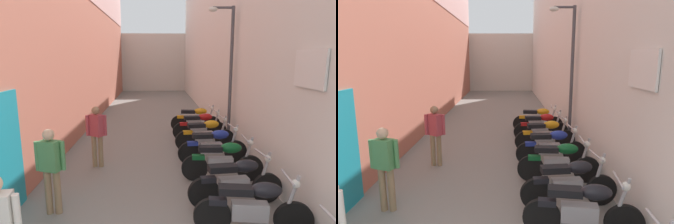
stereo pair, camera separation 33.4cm
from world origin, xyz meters
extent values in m
plane|color=slate|center=(0.00, 8.92, 0.00)|extent=(37.85, 37.85, 0.00)
cube|color=#B76651|center=(-2.73, 10.92, 4.48)|extent=(0.40, 21.85, 8.96)
cube|color=teal|center=(-2.51, 3.40, 1.10)|extent=(0.06, 1.10, 2.20)
cube|color=silver|center=(2.73, 10.92, 3.71)|extent=(0.40, 21.85, 7.43)
cube|color=white|center=(2.50, 3.00, 2.60)|extent=(0.04, 0.90, 0.60)
cube|color=beige|center=(0.00, 22.85, 2.27)|extent=(8.07, 2.00, 4.54)
cylinder|color=#9E9EA3|center=(2.07, 1.42, 1.00)|extent=(0.07, 0.58, 0.04)
cylinder|color=black|center=(2.20, 2.52, 0.30)|extent=(0.61, 0.16, 0.60)
cylinder|color=black|center=(0.96, 2.69, 0.30)|extent=(0.61, 0.16, 0.60)
cube|color=#9E9EA3|center=(1.53, 2.61, 0.42)|extent=(0.58, 0.27, 0.28)
ellipsoid|color=black|center=(1.76, 2.58, 0.78)|extent=(0.51, 0.32, 0.24)
cube|color=black|center=(1.31, 2.64, 0.76)|extent=(0.55, 0.29, 0.12)
cylinder|color=#9E9EA3|center=(2.13, 2.53, 0.65)|extent=(0.25, 0.09, 0.77)
cylinder|color=#9E9EA3|center=(2.06, 2.54, 1.00)|extent=(0.11, 0.58, 0.04)
sphere|color=silver|center=(2.18, 2.52, 0.90)|extent=(0.14, 0.14, 0.14)
cube|color=black|center=(1.04, 2.68, 0.56)|extent=(0.30, 0.18, 0.10)
cylinder|color=black|center=(2.20, 3.61, 0.30)|extent=(0.61, 0.14, 0.60)
cylinder|color=black|center=(0.96, 3.48, 0.30)|extent=(0.61, 0.14, 0.60)
cube|color=#9E9EA3|center=(1.53, 3.54, 0.42)|extent=(0.58, 0.26, 0.28)
ellipsoid|color=black|center=(1.76, 3.57, 0.78)|extent=(0.51, 0.31, 0.24)
cube|color=black|center=(1.30, 3.52, 0.76)|extent=(0.54, 0.27, 0.12)
cylinder|color=#9E9EA3|center=(2.14, 3.61, 0.65)|extent=(0.25, 0.09, 0.77)
cylinder|color=#9E9EA3|center=(2.07, 3.60, 1.00)|extent=(0.10, 0.58, 0.04)
sphere|color=silver|center=(2.18, 3.61, 0.90)|extent=(0.14, 0.14, 0.14)
cube|color=black|center=(1.04, 3.49, 0.56)|extent=(0.29, 0.17, 0.10)
cylinder|color=black|center=(2.21, 4.61, 0.30)|extent=(0.60, 0.11, 0.60)
cylinder|color=black|center=(0.96, 4.68, 0.30)|extent=(0.60, 0.11, 0.60)
cube|color=#9E9EA3|center=(1.53, 4.64, 0.42)|extent=(0.57, 0.23, 0.28)
ellipsoid|color=#0F5123|center=(1.76, 4.63, 0.78)|extent=(0.49, 0.29, 0.24)
cube|color=black|center=(1.30, 4.66, 0.76)|extent=(0.53, 0.25, 0.12)
cylinder|color=#9E9EA3|center=(2.14, 4.61, 0.65)|extent=(0.25, 0.07, 0.77)
cylinder|color=#9E9EA3|center=(2.07, 4.61, 1.00)|extent=(0.07, 0.58, 0.04)
sphere|color=silver|center=(2.19, 4.61, 0.90)|extent=(0.14, 0.14, 0.14)
cube|color=#0F5123|center=(1.04, 4.67, 0.56)|extent=(0.29, 0.16, 0.10)
cylinder|color=black|center=(2.21, 5.77, 0.30)|extent=(0.60, 0.12, 0.60)
cylinder|color=black|center=(0.96, 5.69, 0.30)|extent=(0.60, 0.12, 0.60)
cube|color=#9E9EA3|center=(1.53, 5.73, 0.42)|extent=(0.57, 0.23, 0.28)
ellipsoid|color=navy|center=(1.76, 5.74, 0.78)|extent=(0.49, 0.29, 0.24)
cube|color=black|center=(1.30, 5.71, 0.76)|extent=(0.53, 0.25, 0.12)
cylinder|color=#9E9EA3|center=(2.14, 5.76, 0.65)|extent=(0.25, 0.07, 0.77)
cylinder|color=#9E9EA3|center=(2.07, 5.76, 1.00)|extent=(0.07, 0.58, 0.04)
sphere|color=silver|center=(2.19, 5.77, 0.90)|extent=(0.14, 0.14, 0.14)
cube|color=navy|center=(1.04, 5.70, 0.56)|extent=(0.29, 0.16, 0.10)
cylinder|color=black|center=(2.20, 6.95, 0.30)|extent=(0.61, 0.15, 0.60)
cylinder|color=black|center=(0.96, 6.79, 0.30)|extent=(0.61, 0.15, 0.60)
cube|color=#9E9EA3|center=(1.53, 6.86, 0.42)|extent=(0.58, 0.27, 0.28)
ellipsoid|color=orange|center=(1.76, 6.89, 0.78)|extent=(0.51, 0.32, 0.24)
cube|color=black|center=(1.31, 6.84, 0.76)|extent=(0.54, 0.28, 0.12)
cylinder|color=#9E9EA3|center=(2.13, 6.94, 0.65)|extent=(0.25, 0.09, 0.77)
cylinder|color=#9E9EA3|center=(2.06, 6.93, 1.00)|extent=(0.11, 0.58, 0.04)
sphere|color=silver|center=(2.18, 6.95, 0.90)|extent=(0.14, 0.14, 0.14)
cube|color=orange|center=(1.04, 6.80, 0.56)|extent=(0.30, 0.17, 0.10)
cylinder|color=black|center=(2.21, 7.96, 0.30)|extent=(0.60, 0.12, 0.60)
cylinder|color=black|center=(0.96, 7.88, 0.30)|extent=(0.60, 0.12, 0.60)
cube|color=#9E9EA3|center=(1.53, 7.92, 0.42)|extent=(0.57, 0.24, 0.28)
ellipsoid|color=#AD1414|center=(1.76, 7.93, 0.78)|extent=(0.50, 0.29, 0.24)
cube|color=black|center=(1.30, 7.90, 0.76)|extent=(0.53, 0.25, 0.12)
cylinder|color=#9E9EA3|center=(2.14, 7.96, 0.65)|extent=(0.25, 0.08, 0.77)
cylinder|color=#9E9EA3|center=(2.07, 7.95, 1.00)|extent=(0.07, 0.58, 0.04)
sphere|color=silver|center=(2.19, 7.96, 0.90)|extent=(0.14, 0.14, 0.14)
cube|color=#AD1414|center=(1.04, 7.88, 0.56)|extent=(0.29, 0.16, 0.10)
cylinder|color=black|center=(2.20, 8.89, 0.30)|extent=(0.61, 0.15, 0.60)
cylinder|color=black|center=(0.96, 9.03, 0.30)|extent=(0.61, 0.15, 0.60)
cube|color=#9E9EA3|center=(1.53, 8.97, 0.42)|extent=(0.58, 0.26, 0.28)
ellipsoid|color=orange|center=(1.76, 8.94, 0.78)|extent=(0.51, 0.31, 0.24)
cube|color=black|center=(1.31, 8.99, 0.76)|extent=(0.54, 0.28, 0.12)
cylinder|color=#9E9EA3|center=(2.13, 8.90, 0.65)|extent=(0.25, 0.09, 0.77)
cylinder|color=#9E9EA3|center=(2.07, 8.91, 1.00)|extent=(0.10, 0.58, 0.04)
sphere|color=silver|center=(2.18, 8.89, 0.90)|extent=(0.14, 0.14, 0.14)
cube|color=orange|center=(1.04, 9.02, 0.56)|extent=(0.29, 0.17, 0.10)
cylinder|color=beige|center=(-1.43, 1.48, 1.09)|extent=(0.08, 0.08, 0.52)
cylinder|color=#8C7251|center=(-1.84, 3.42, 0.41)|extent=(0.12, 0.12, 0.82)
cylinder|color=#8C7251|center=(-1.68, 3.42, 0.41)|extent=(0.12, 0.12, 0.82)
cube|color=#4C8C51|center=(-1.76, 3.42, 1.09)|extent=(0.39, 0.30, 0.54)
sphere|color=#DBB28E|center=(-1.76, 3.42, 1.47)|extent=(0.20, 0.20, 0.20)
cylinder|color=#4C8C51|center=(-1.98, 3.42, 1.09)|extent=(0.08, 0.08, 0.52)
cylinder|color=#4C8C51|center=(-1.54, 3.42, 1.09)|extent=(0.08, 0.08, 0.52)
cylinder|color=#8C7251|center=(-1.48, 5.63, 0.41)|extent=(0.12, 0.12, 0.82)
cylinder|color=#8C7251|center=(-1.32, 5.63, 0.41)|extent=(0.12, 0.12, 0.82)
cube|color=#B23D47|center=(-1.40, 5.63, 1.09)|extent=(0.39, 0.36, 0.54)
sphere|color=#997051|center=(-1.40, 5.63, 1.47)|extent=(0.20, 0.20, 0.20)
cylinder|color=#B23D47|center=(-1.62, 5.63, 1.09)|extent=(0.08, 0.08, 0.52)
cylinder|color=#B23D47|center=(-1.18, 5.63, 1.09)|extent=(0.08, 0.08, 0.52)
cylinder|color=#47474C|center=(2.38, 7.23, 2.11)|extent=(0.10, 0.10, 4.23)
cylinder|color=#47474C|center=(2.08, 7.23, 4.18)|extent=(0.60, 0.07, 0.07)
ellipsoid|color=silver|center=(1.78, 7.23, 4.13)|extent=(0.28, 0.18, 0.14)
camera|label=1|loc=(0.07, -1.41, 2.80)|focal=30.59mm
camera|label=2|loc=(0.40, -1.42, 2.80)|focal=30.59mm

